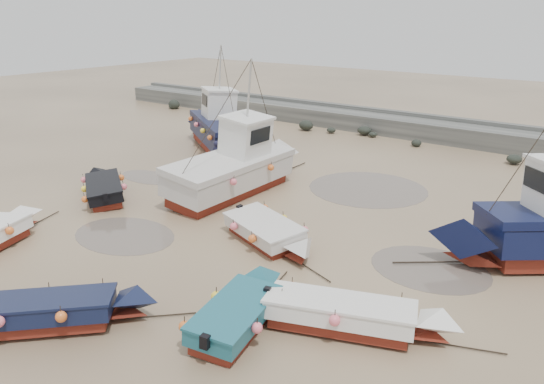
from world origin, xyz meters
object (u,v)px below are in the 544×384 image
(dinghy_4, at_px, (105,185))
(cabin_boat_1, at_px, (237,164))
(cabin_boat_0, at_px, (218,127))
(dinghy_5, at_px, (270,231))
(person, at_px, (218,173))
(dinghy_1, at_px, (54,308))
(dinghy_3, at_px, (353,313))
(dinghy_2, at_px, (241,307))

(dinghy_4, bearing_deg, cabin_boat_1, -12.85)
(dinghy_4, xyz_separation_m, cabin_boat_0, (-2.10, 10.07, 0.78))
(dinghy_5, height_order, person, dinghy_5)
(dinghy_1, relative_size, dinghy_3, 0.81)
(dinghy_3, relative_size, cabin_boat_0, 0.65)
(cabin_boat_1, bearing_deg, dinghy_5, -39.45)
(cabin_boat_0, bearing_deg, dinghy_5, -96.25)
(dinghy_1, height_order, cabin_boat_1, cabin_boat_1)
(dinghy_3, relative_size, dinghy_5, 1.10)
(dinghy_2, distance_m, dinghy_5, 5.40)
(dinghy_2, bearing_deg, dinghy_4, 146.51)
(dinghy_3, distance_m, cabin_boat_1, 12.34)
(dinghy_5, distance_m, cabin_boat_0, 15.07)
(cabin_boat_1, distance_m, person, 3.54)
(dinghy_2, height_order, person, dinghy_2)
(cabin_boat_0, distance_m, person, 5.74)
(dinghy_2, xyz_separation_m, dinghy_5, (-2.59, 4.74, -0.01))
(dinghy_3, relative_size, cabin_boat_1, 0.61)
(dinghy_3, distance_m, person, 15.59)
(dinghy_2, bearing_deg, cabin_boat_1, 117.63)
(dinghy_1, height_order, dinghy_4, same)
(dinghy_5, relative_size, cabin_boat_1, 0.55)
(dinghy_1, bearing_deg, cabin_boat_1, 150.75)
(dinghy_1, xyz_separation_m, cabin_boat_0, (-10.06, 17.53, 0.78))
(person, bearing_deg, cabin_boat_1, 149.54)
(dinghy_2, relative_size, cabin_boat_0, 0.56)
(cabin_boat_0, bearing_deg, dinghy_4, -134.24)
(dinghy_4, relative_size, dinghy_5, 0.97)
(dinghy_5, distance_m, person, 9.56)
(dinghy_2, bearing_deg, person, 121.72)
(dinghy_1, height_order, cabin_boat_0, cabin_boat_0)
(dinghy_3, height_order, person, dinghy_3)
(dinghy_3, distance_m, dinghy_5, 6.05)
(dinghy_1, xyz_separation_m, dinghy_2, (4.02, 3.07, 0.02))
(dinghy_5, xyz_separation_m, cabin_boat_0, (-11.49, 9.72, 0.77))
(dinghy_2, xyz_separation_m, dinghy_3, (2.59, 1.61, -0.02))
(cabin_boat_0, distance_m, cabin_boat_1, 8.76)
(dinghy_1, height_order, dinghy_2, same)
(cabin_boat_0, bearing_deg, cabin_boat_1, -97.58)
(dinghy_1, xyz_separation_m, person, (-6.33, 13.38, -0.54))
(dinghy_1, distance_m, person, 14.81)
(dinghy_5, xyz_separation_m, cabin_boat_1, (-4.93, 3.90, 0.79))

